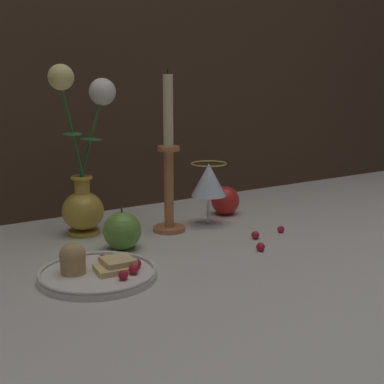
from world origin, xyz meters
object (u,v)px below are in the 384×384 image
Objects in this scene: apple_near_glass at (122,231)px; candlestick at (169,170)px; plate_with_pastries at (95,270)px; vase at (84,173)px; wine_glass at (209,182)px; apple_beside_vase at (225,200)px.

candlestick is at bearing 23.25° from apple_near_glass.
vase is at bearing 71.57° from plate_with_pastries.
plate_with_pastries is (-0.09, -0.26, -0.12)m from vase.
vase reaches higher than plate_with_pastries.
candlestick is at bearing 35.44° from plate_with_pastries.
apple_near_glass is (-0.25, -0.06, -0.06)m from wine_glass.
wine_glass is at bearing 26.20° from plate_with_pastries.
vase reaches higher than wine_glass.
vase is 0.18m from candlestick.
candlestick is at bearing -25.51° from vase.
plate_with_pastries is at bearing -153.80° from wine_glass.
vase is at bearing 154.49° from candlestick.
apple_beside_vase is at bearing 18.62° from apple_near_glass.
apple_beside_vase is at bearing 14.97° from candlestick.
candlestick is (0.17, -0.08, 0.00)m from vase.
apple_beside_vase is (0.09, 0.06, -0.07)m from wine_glass.
wine_glass is 0.26m from apple_near_glass.
apple_beside_vase is at bearing 32.08° from wine_glass.
vase is 4.36× the size of apple_beside_vase.
candlestick is (-0.10, 0.00, 0.04)m from wine_glass.
vase reaches higher than apple_near_glass.
apple_near_glass is (0.11, 0.12, 0.02)m from plate_with_pastries.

